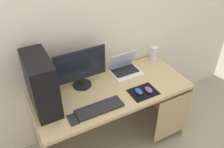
{
  "coord_description": "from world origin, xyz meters",
  "views": [
    {
      "loc": [
        -0.82,
        -1.54,
        2.15
      ],
      "look_at": [
        0.0,
        0.0,
        0.91
      ],
      "focal_mm": 37.83,
      "sensor_mm": 36.0,
      "label": 1
    }
  ],
  "objects_px": {
    "pc_tower": "(41,84)",
    "mouse_left": "(139,91)",
    "monitor": "(81,68)",
    "laptop": "(125,68)",
    "keyboard": "(99,108)",
    "mouse_right": "(149,90)",
    "cell_phone": "(73,120)",
    "speaker": "(154,54)"
  },
  "relations": [
    {
      "from": "pc_tower",
      "to": "mouse_left",
      "type": "height_order",
      "value": "pc_tower"
    },
    {
      "from": "monitor",
      "to": "laptop",
      "type": "bearing_deg",
      "value": 1.9
    },
    {
      "from": "laptop",
      "to": "keyboard",
      "type": "height_order",
      "value": "laptop"
    },
    {
      "from": "mouse_right",
      "to": "cell_phone",
      "type": "bearing_deg",
      "value": -179.48
    },
    {
      "from": "pc_tower",
      "to": "speaker",
      "type": "bearing_deg",
      "value": 7.33
    },
    {
      "from": "speaker",
      "to": "mouse_right",
      "type": "height_order",
      "value": "speaker"
    },
    {
      "from": "cell_phone",
      "to": "mouse_right",
      "type": "bearing_deg",
      "value": 0.52
    },
    {
      "from": "keyboard",
      "to": "cell_phone",
      "type": "height_order",
      "value": "keyboard"
    },
    {
      "from": "speaker",
      "to": "mouse_right",
      "type": "bearing_deg",
      "value": -130.32
    },
    {
      "from": "mouse_left",
      "to": "mouse_right",
      "type": "bearing_deg",
      "value": -14.74
    },
    {
      "from": "speaker",
      "to": "mouse_left",
      "type": "height_order",
      "value": "speaker"
    },
    {
      "from": "pc_tower",
      "to": "mouse_right",
      "type": "relative_size",
      "value": 5.11
    },
    {
      "from": "mouse_left",
      "to": "monitor",
      "type": "bearing_deg",
      "value": 139.96
    },
    {
      "from": "pc_tower",
      "to": "mouse_right",
      "type": "height_order",
      "value": "pc_tower"
    },
    {
      "from": "cell_phone",
      "to": "keyboard",
      "type": "bearing_deg",
      "value": 2.74
    },
    {
      "from": "pc_tower",
      "to": "laptop",
      "type": "distance_m",
      "value": 0.91
    },
    {
      "from": "laptop",
      "to": "mouse_right",
      "type": "distance_m",
      "value": 0.4
    },
    {
      "from": "mouse_right",
      "to": "keyboard",
      "type": "bearing_deg",
      "value": 179.44
    },
    {
      "from": "mouse_right",
      "to": "cell_phone",
      "type": "distance_m",
      "value": 0.76
    },
    {
      "from": "pc_tower",
      "to": "speaker",
      "type": "relative_size",
      "value": 2.87
    },
    {
      "from": "mouse_left",
      "to": "speaker",
      "type": "bearing_deg",
      "value": 41.29
    },
    {
      "from": "pc_tower",
      "to": "speaker",
      "type": "xyz_separation_m",
      "value": [
        1.27,
        0.16,
        -0.16
      ]
    },
    {
      "from": "monitor",
      "to": "mouse_left",
      "type": "bearing_deg",
      "value": -40.04
    },
    {
      "from": "mouse_left",
      "to": "cell_phone",
      "type": "distance_m",
      "value": 0.66
    },
    {
      "from": "laptop",
      "to": "mouse_right",
      "type": "relative_size",
      "value": 3.2
    },
    {
      "from": "cell_phone",
      "to": "pc_tower",
      "type": "bearing_deg",
      "value": 118.87
    },
    {
      "from": "monitor",
      "to": "keyboard",
      "type": "bearing_deg",
      "value": -89.48
    },
    {
      "from": "monitor",
      "to": "speaker",
      "type": "xyz_separation_m",
      "value": [
        0.88,
        0.05,
        -0.12
      ]
    },
    {
      "from": "mouse_left",
      "to": "mouse_right",
      "type": "relative_size",
      "value": 1.0
    },
    {
      "from": "laptop",
      "to": "keyboard",
      "type": "xyz_separation_m",
      "value": [
        -0.48,
        -0.39,
        -0.03
      ]
    },
    {
      "from": "laptop",
      "to": "mouse_left",
      "type": "distance_m",
      "value": 0.38
    },
    {
      "from": "laptop",
      "to": "mouse_left",
      "type": "bearing_deg",
      "value": -100.27
    },
    {
      "from": "speaker",
      "to": "mouse_left",
      "type": "relative_size",
      "value": 1.78
    },
    {
      "from": "laptop",
      "to": "keyboard",
      "type": "distance_m",
      "value": 0.62
    },
    {
      "from": "monitor",
      "to": "cell_phone",
      "type": "height_order",
      "value": "monitor"
    },
    {
      "from": "keyboard",
      "to": "laptop",
      "type": "bearing_deg",
      "value": 38.83
    },
    {
      "from": "mouse_right",
      "to": "cell_phone",
      "type": "height_order",
      "value": "mouse_right"
    },
    {
      "from": "laptop",
      "to": "speaker",
      "type": "xyz_separation_m",
      "value": [
        0.39,
        0.03,
        0.04
      ]
    },
    {
      "from": "speaker",
      "to": "mouse_right",
      "type": "relative_size",
      "value": 1.78
    },
    {
      "from": "mouse_left",
      "to": "mouse_right",
      "type": "height_order",
      "value": "same"
    },
    {
      "from": "laptop",
      "to": "mouse_right",
      "type": "bearing_deg",
      "value": -85.91
    },
    {
      "from": "keyboard",
      "to": "cell_phone",
      "type": "bearing_deg",
      "value": -177.26
    }
  ]
}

